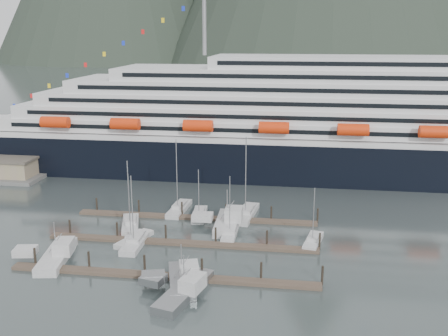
{
  "coord_description": "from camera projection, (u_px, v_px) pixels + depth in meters",
  "views": [
    {
      "loc": [
        14.89,
        -80.63,
        36.21
      ],
      "look_at": [
        -0.14,
        22.0,
        9.11
      ],
      "focal_mm": 42.0,
      "sensor_mm": 36.0,
      "label": 1
    }
  ],
  "objects": [
    {
      "name": "trawler_a",
      "position": [
        56.0,
        255.0,
        85.38
      ],
      "size": [
        9.85,
        13.53,
        7.21
      ],
      "rotation": [
        0.0,
        0.0,
        1.74
      ],
      "color": "#B6B6B6",
      "rests_on": "ground"
    },
    {
      "name": "dock_far",
      "position": [
        196.0,
        217.0,
        104.41
      ],
      "size": [
        48.18,
        2.28,
        3.2
      ],
      "color": "#4E3F32",
      "rests_on": "ground"
    },
    {
      "name": "ground",
      "position": [
        206.0,
        253.0,
        88.43
      ],
      "size": [
        1600.0,
        1600.0,
        0.0
      ],
      "primitive_type": "plane",
      "color": "#44514F",
      "rests_on": "ground"
    },
    {
      "name": "sailboat_f",
      "position": [
        199.0,
        215.0,
        105.48
      ],
      "size": [
        3.36,
        8.99,
        10.51
      ],
      "rotation": [
        0.0,
        0.0,
        1.67
      ],
      "color": "#B6B6B6",
      "rests_on": "ground"
    },
    {
      "name": "trawler_b",
      "position": [
        181.0,
        279.0,
        76.93
      ],
      "size": [
        9.12,
        11.44,
        7.07
      ],
      "rotation": [
        0.0,
        0.0,
        1.85
      ],
      "color": "gray",
      "rests_on": "ground"
    },
    {
      "name": "sailboat_c",
      "position": [
        136.0,
        243.0,
        91.44
      ],
      "size": [
        3.02,
        10.43,
        13.41
      ],
      "rotation": [
        0.0,
        0.0,
        1.59
      ],
      "color": "#B6B6B6",
      "rests_on": "ground"
    },
    {
      "name": "dock_near",
      "position": [
        162.0,
        275.0,
        79.52
      ],
      "size": [
        48.18,
        2.28,
        3.2
      ],
      "color": "#4E3F32",
      "rests_on": "ground"
    },
    {
      "name": "trawler_e",
      "position": [
        226.0,
        222.0,
        99.87
      ],
      "size": [
        9.66,
        12.68,
        8.22
      ],
      "rotation": [
        0.0,
        0.0,
        1.6
      ],
      "color": "#B6B6B6",
      "rests_on": "ground"
    },
    {
      "name": "dock_mid",
      "position": [
        181.0,
        242.0,
        91.97
      ],
      "size": [
        48.18,
        2.28,
        3.2
      ],
      "color": "#4E3F32",
      "rests_on": "ground"
    },
    {
      "name": "sailboat_a",
      "position": [
        130.0,
        225.0,
        99.74
      ],
      "size": [
        5.75,
        10.65,
        13.89
      ],
      "rotation": [
        0.0,
        0.0,
        1.86
      ],
      "color": "#B6B6B6",
      "rests_on": "ground"
    },
    {
      "name": "sailboat_h",
      "position": [
        313.0,
        242.0,
        92.06
      ],
      "size": [
        3.98,
        8.62,
        10.92
      ],
      "rotation": [
        0.0,
        0.0,
        1.37
      ],
      "color": "#B6B6B6",
      "rests_on": "ground"
    },
    {
      "name": "cruise_ship",
      "position": [
        359.0,
        129.0,
        133.78
      ],
      "size": [
        210.0,
        30.4,
        50.3
      ],
      "color": "black",
      "rests_on": "ground"
    },
    {
      "name": "sailboat_g",
      "position": [
        247.0,
        214.0,
        105.72
      ],
      "size": [
        4.26,
        12.22,
        17.13
      ],
      "rotation": [
        0.0,
        0.0,
        1.46
      ],
      "color": "#B6B6B6",
      "rests_on": "ground"
    },
    {
      "name": "sailboat_d",
      "position": [
        230.0,
        232.0,
        96.31
      ],
      "size": [
        2.52,
        10.13,
        11.81
      ],
      "rotation": [
        0.0,
        0.0,
        1.58
      ],
      "color": "#B6B6B6",
      "rests_on": "ground"
    },
    {
      "name": "sailboat_b",
      "position": [
        134.0,
        239.0,
        92.98
      ],
      "size": [
        5.09,
        9.06,
        13.13
      ],
      "rotation": [
        0.0,
        0.0,
        1.23
      ],
      "color": "#B6B6B6",
      "rests_on": "ground"
    },
    {
      "name": "sailboat_e",
      "position": [
        179.0,
        209.0,
        108.74
      ],
      "size": [
        3.4,
        10.79,
        15.93
      ],
      "rotation": [
        0.0,
        0.0,
        1.51
      ],
      "color": "#B6B6B6",
      "rests_on": "ground"
    },
    {
      "name": "trawler_c",
      "position": [
        183.0,
        290.0,
        73.96
      ],
      "size": [
        10.12,
        13.7,
        6.76
      ],
      "rotation": [
        0.0,
        0.0,
        1.32
      ],
      "color": "gray",
      "rests_on": "ground"
    }
  ]
}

